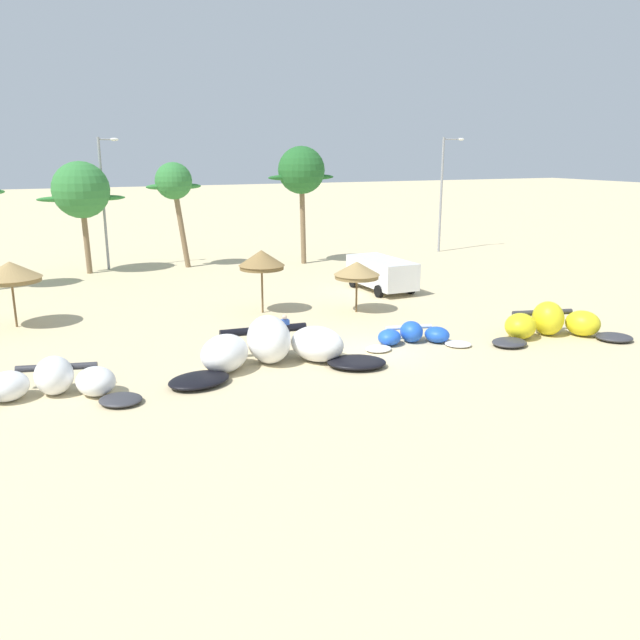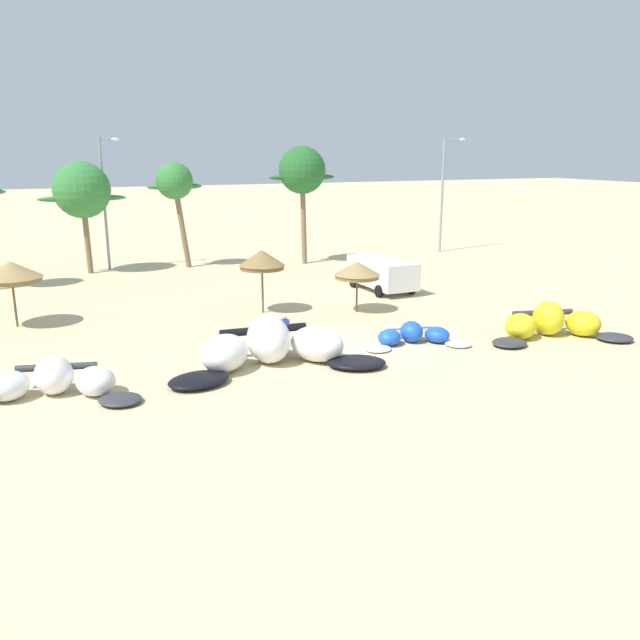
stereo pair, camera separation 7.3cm
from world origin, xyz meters
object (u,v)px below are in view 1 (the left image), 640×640
at_px(kite_left, 272,348).
at_px(palm_center_left, 174,183).
at_px(kite_far_left, 52,383).
at_px(lamppost_west_center, 443,188).
at_px(beach_umbrella_near_van, 10,272).
at_px(kite_left_of_center, 413,336).
at_px(palm_center_right, 301,171).
at_px(parked_van, 381,272).
at_px(kite_center, 552,324).
at_px(lamppost_west, 105,197).
at_px(beach_umbrella_near_palms, 357,270).
at_px(palm_left_of_gap, 81,191).
at_px(person_near_kites, 285,334).
at_px(beach_umbrella_middle, 262,260).

bearing_deg(kite_left, palm_center_left, 87.08).
height_order(kite_far_left, lamppost_west_center, lamppost_west_center).
bearing_deg(beach_umbrella_near_van, kite_left_of_center, -32.20).
height_order(beach_umbrella_near_van, lamppost_west_center, lamppost_west_center).
bearing_deg(palm_center_right, palm_center_left, 167.98).
distance_m(kite_left, parked_van, 14.69).
relative_size(kite_left, kite_center, 1.32).
relative_size(parked_van, lamppost_west, 0.56).
xyz_separation_m(kite_left, beach_umbrella_near_palms, (6.71, 6.24, 1.44)).
xyz_separation_m(parked_van, lamppost_west_center, (11.69, 11.24, 3.90)).
relative_size(palm_left_of_gap, palm_center_right, 0.88).
bearing_deg(beach_umbrella_near_palms, kite_left_of_center, -92.86).
bearing_deg(parked_van, person_near_kites, -135.60).
distance_m(kite_far_left, palm_center_left, 25.00).
distance_m(beach_umbrella_near_van, palm_left_of_gap, 13.80).
height_order(kite_left_of_center, beach_umbrella_near_van, beach_umbrella_near_van).
bearing_deg(person_near_kites, lamppost_west_center, 44.11).
relative_size(kite_left, lamppost_west, 0.98).
relative_size(person_near_kites, palm_center_left, 0.23).
bearing_deg(parked_van, beach_umbrella_near_van, -178.80).
distance_m(beach_umbrella_near_palms, lamppost_west, 20.44).
relative_size(palm_center_left, lamppost_west_center, 0.80).
bearing_deg(kite_far_left, palm_left_of_gap, 82.69).
xyz_separation_m(palm_left_of_gap, lamppost_west, (1.51, 1.04, -0.53)).
distance_m(person_near_kites, lamppost_west_center, 29.69).
bearing_deg(palm_left_of_gap, kite_left, -78.25).
bearing_deg(palm_center_left, palm_left_of_gap, 177.40).
relative_size(kite_left_of_center, beach_umbrella_near_palms, 1.82).
bearing_deg(palm_left_of_gap, parked_van, -39.44).
bearing_deg(lamppost_west_center, kite_left_of_center, -126.31).
bearing_deg(beach_umbrella_near_van, person_near_kites, -41.74).
relative_size(kite_left, palm_center_right, 1.04).
bearing_deg(kite_center, palm_left_of_gap, 125.58).
relative_size(beach_umbrella_near_palms, palm_left_of_gap, 0.35).
distance_m(beach_umbrella_near_van, lamppost_west, 15.18).
xyz_separation_m(kite_far_left, beach_umbrella_near_palms, (14.41, 6.44, 1.64)).
relative_size(kite_center, beach_umbrella_middle, 2.04).
bearing_deg(parked_van, lamppost_west, 135.28).
bearing_deg(kite_center, parked_van, 100.15).
bearing_deg(beach_umbrella_middle, kite_left_of_center, -62.13).
distance_m(parked_van, person_near_kites, 13.19).
distance_m(kite_center, beach_umbrella_middle, 13.84).
bearing_deg(kite_center, palm_center_right, 97.22).
height_order(lamppost_west, lamppost_west_center, lamppost_west_center).
xyz_separation_m(person_near_kites, palm_left_of_gap, (-5.71, 21.67, 4.56)).
distance_m(kite_far_left, lamppost_west, 24.88).
bearing_deg(person_near_kites, palm_center_right, 66.01).
height_order(kite_left_of_center, palm_center_left, palm_center_left).
bearing_deg(lamppost_west_center, lamppost_west, 174.92).
relative_size(kite_center, person_near_kites, 3.97).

